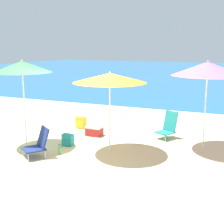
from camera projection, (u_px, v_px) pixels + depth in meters
ground_plane at (80, 155)px, 7.93m from camera, size 60.00×60.00×0.00m
sea_water at (207, 73)px, 31.68m from camera, size 60.00×40.00×0.01m
beach_umbrella_pink at (208, 69)px, 8.03m from camera, size 1.87×1.87×2.37m
beach_umbrella_orange at (110, 78)px, 7.81m from camera, size 1.87×1.87×2.10m
beach_umbrella_green at (22, 67)px, 8.34m from camera, size 1.60×1.60×2.36m
beach_chair_navy at (38, 143)px, 7.76m from camera, size 0.76×0.78×0.74m
beach_chair_teal at (168, 126)px, 9.33m from camera, size 0.65×0.71×0.81m
backpack_yellow at (81, 123)px, 10.48m from camera, size 0.33×0.20×0.39m
backpack_teal at (68, 140)px, 8.66m from camera, size 0.29×0.22×0.33m
water_bottle at (59, 150)px, 8.00m from camera, size 0.06×0.06×0.26m
cooler_box at (94, 131)px, 9.64m from camera, size 0.48×0.36×0.30m
seagull at (122, 114)px, 11.99m from camera, size 0.27×0.11×0.23m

